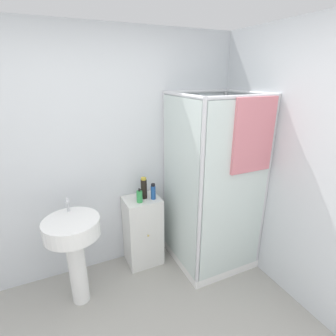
{
  "coord_description": "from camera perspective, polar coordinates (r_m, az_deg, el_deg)",
  "views": [
    {
      "loc": [
        -0.27,
        -0.91,
        2.06
      ],
      "look_at": [
        0.7,
        1.18,
        1.23
      ],
      "focal_mm": 28.0,
      "sensor_mm": 36.0,
      "label": 1
    }
  ],
  "objects": [
    {
      "name": "shampoo_bottle_tall_black",
      "position": [
        2.8,
        -5.27,
        -4.39
      ],
      "size": [
        0.07,
        0.07,
        0.24
      ],
      "color": "black",
      "rests_on": "vanity_cabinet"
    },
    {
      "name": "vanity_cabinet",
      "position": [
        3.04,
        -5.48,
        -13.44
      ],
      "size": [
        0.38,
        0.34,
        0.8
      ],
      "color": "silver",
      "rests_on": "ground_plane"
    },
    {
      "name": "soap_dispenser",
      "position": [
        2.74,
        -6.23,
        -6.16
      ],
      "size": [
        0.06,
        0.06,
        0.16
      ],
      "color": "green",
      "rests_on": "vanity_cabinet"
    },
    {
      "name": "shampoo_bottle_blue",
      "position": [
        2.79,
        -3.26,
        -5.17
      ],
      "size": [
        0.05,
        0.05,
        0.17
      ],
      "color": "#1E4C93",
      "rests_on": "vanity_cabinet"
    },
    {
      "name": "shower_enclosure",
      "position": [
        2.97,
        9.4,
        -10.71
      ],
      "size": [
        0.81,
        0.84,
        1.9
      ],
      "color": "white",
      "rests_on": "ground_plane"
    },
    {
      "name": "wall_back",
      "position": [
        2.75,
        -18.05,
        1.63
      ],
      "size": [
        6.4,
        0.06,
        2.5
      ],
      "primitive_type": "cube",
      "color": "silver",
      "rests_on": "ground_plane"
    },
    {
      "name": "sink",
      "position": [
        2.56,
        -19.82,
        -14.93
      ],
      "size": [
        0.49,
        0.49,
        1.01
      ],
      "color": "white",
      "rests_on": "ground_plane"
    }
  ]
}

